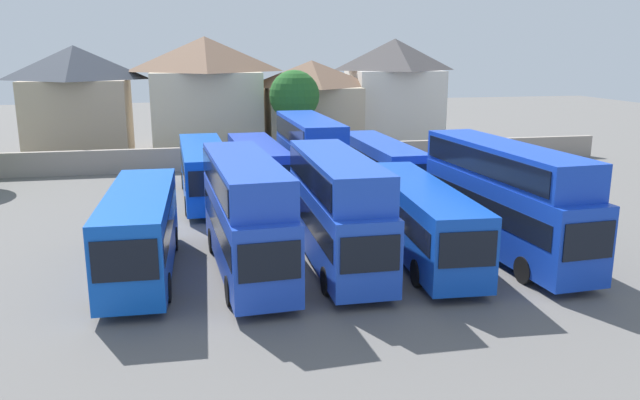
{
  "coord_description": "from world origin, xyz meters",
  "views": [
    {
      "loc": [
        -5.72,
        -25.27,
        9.13
      ],
      "look_at": [
        0.0,
        3.0,
        2.15
      ],
      "focal_mm": 35.24,
      "sensor_mm": 36.0,
      "label": 1
    }
  ],
  "objects_px": {
    "bus_5": "(504,193)",
    "bus_7": "(258,167)",
    "bus_2": "(245,210)",
    "tree_behind_wall": "(294,96)",
    "bus_8": "(310,152)",
    "house_terrace_centre": "(207,94)",
    "bus_9": "(381,164)",
    "house_terrace_right": "(312,105)",
    "bus_4": "(419,216)",
    "bus_6": "(204,169)",
    "house_terrace_far_right": "(394,91)",
    "bus_1": "(140,228)",
    "bus_3": "(337,204)",
    "house_terrace_left": "(78,101)"
  },
  "relations": [
    {
      "from": "bus_5",
      "to": "bus_7",
      "type": "height_order",
      "value": "bus_5"
    },
    {
      "from": "bus_2",
      "to": "tree_behind_wall",
      "type": "xyz_separation_m",
      "value": [
        6.23,
        25.82,
        2.68
      ]
    },
    {
      "from": "bus_8",
      "to": "house_terrace_centre",
      "type": "height_order",
      "value": "house_terrace_centre"
    },
    {
      "from": "bus_9",
      "to": "house_terrace_right",
      "type": "bearing_deg",
      "value": -177.85
    },
    {
      "from": "bus_8",
      "to": "tree_behind_wall",
      "type": "bearing_deg",
      "value": 173.8
    },
    {
      "from": "house_terrace_right",
      "to": "bus_5",
      "type": "bearing_deg",
      "value": -84.88
    },
    {
      "from": "bus_4",
      "to": "house_terrace_right",
      "type": "relative_size",
      "value": 1.34
    },
    {
      "from": "bus_4",
      "to": "house_terrace_right",
      "type": "distance_m",
      "value": 31.22
    },
    {
      "from": "bus_4",
      "to": "house_terrace_centre",
      "type": "relative_size",
      "value": 1.15
    },
    {
      "from": "bus_6",
      "to": "bus_4",
      "type": "bearing_deg",
      "value": 33.1
    },
    {
      "from": "bus_2",
      "to": "bus_8",
      "type": "bearing_deg",
      "value": 155.06
    },
    {
      "from": "bus_5",
      "to": "house_terrace_far_right",
      "type": "distance_m",
      "value": 33.81
    },
    {
      "from": "bus_8",
      "to": "house_terrace_far_right",
      "type": "height_order",
      "value": "house_terrace_far_right"
    },
    {
      "from": "bus_5",
      "to": "house_terrace_right",
      "type": "xyz_separation_m",
      "value": [
        -2.82,
        31.43,
        1.31
      ]
    },
    {
      "from": "bus_1",
      "to": "bus_8",
      "type": "height_order",
      "value": "bus_8"
    },
    {
      "from": "bus_6",
      "to": "bus_8",
      "type": "height_order",
      "value": "bus_8"
    },
    {
      "from": "bus_3",
      "to": "house_terrace_right",
      "type": "height_order",
      "value": "house_terrace_right"
    },
    {
      "from": "bus_1",
      "to": "bus_7",
      "type": "bearing_deg",
      "value": 155.17
    },
    {
      "from": "bus_8",
      "to": "house_terrace_right",
      "type": "xyz_separation_m",
      "value": [
        3.59,
        18.23,
        1.36
      ]
    },
    {
      "from": "bus_4",
      "to": "bus_8",
      "type": "distance_m",
      "value": 13.17
    },
    {
      "from": "bus_6",
      "to": "tree_behind_wall",
      "type": "xyz_separation_m",
      "value": [
        7.64,
        12.35,
        3.44
      ]
    },
    {
      "from": "bus_8",
      "to": "house_terrace_left",
      "type": "xyz_separation_m",
      "value": [
        -16.68,
        18.51,
        2.03
      ]
    },
    {
      "from": "bus_1",
      "to": "bus_2",
      "type": "relative_size",
      "value": 0.96
    },
    {
      "from": "bus_7",
      "to": "bus_6",
      "type": "bearing_deg",
      "value": -101.57
    },
    {
      "from": "tree_behind_wall",
      "to": "bus_9",
      "type": "bearing_deg",
      "value": -74.56
    },
    {
      "from": "house_terrace_left",
      "to": "tree_behind_wall",
      "type": "distance_m",
      "value": 18.75
    },
    {
      "from": "house_terrace_far_right",
      "to": "tree_behind_wall",
      "type": "distance_m",
      "value": 13.32
    },
    {
      "from": "bus_1",
      "to": "house_terrace_far_right",
      "type": "distance_m",
      "value": 39.41
    },
    {
      "from": "bus_3",
      "to": "bus_4",
      "type": "bearing_deg",
      "value": 95.06
    },
    {
      "from": "bus_3",
      "to": "bus_9",
      "type": "bearing_deg",
      "value": 155.4
    },
    {
      "from": "bus_3",
      "to": "house_terrace_left",
      "type": "height_order",
      "value": "house_terrace_left"
    },
    {
      "from": "bus_6",
      "to": "house_terrace_left",
      "type": "bearing_deg",
      "value": -153.43
    },
    {
      "from": "house_terrace_left",
      "to": "house_terrace_centre",
      "type": "relative_size",
      "value": 0.93
    },
    {
      "from": "tree_behind_wall",
      "to": "house_terrace_right",
      "type": "bearing_deg",
      "value": 66.37
    },
    {
      "from": "bus_2",
      "to": "house_terrace_far_right",
      "type": "relative_size",
      "value": 1.05
    },
    {
      "from": "bus_6",
      "to": "bus_7",
      "type": "relative_size",
      "value": 1.14
    },
    {
      "from": "house_terrace_far_right",
      "to": "bus_1",
      "type": "bearing_deg",
      "value": -122.99
    },
    {
      "from": "tree_behind_wall",
      "to": "bus_3",
      "type": "bearing_deg",
      "value": -95.22
    },
    {
      "from": "bus_5",
      "to": "house_terrace_far_right",
      "type": "relative_size",
      "value": 1.15
    },
    {
      "from": "bus_7",
      "to": "house_terrace_left",
      "type": "xyz_separation_m",
      "value": [
        -13.35,
        18.94,
        2.79
      ]
    },
    {
      "from": "bus_7",
      "to": "house_terrace_right",
      "type": "distance_m",
      "value": 20.01
    },
    {
      "from": "bus_3",
      "to": "bus_8",
      "type": "distance_m",
      "value": 13.3
    },
    {
      "from": "bus_2",
      "to": "tree_behind_wall",
      "type": "height_order",
      "value": "tree_behind_wall"
    },
    {
      "from": "bus_7",
      "to": "bus_9",
      "type": "height_order",
      "value": "bus_7"
    },
    {
      "from": "bus_7",
      "to": "bus_8",
      "type": "distance_m",
      "value": 3.44
    },
    {
      "from": "bus_3",
      "to": "house_terrace_centre",
      "type": "relative_size",
      "value": 1.01
    },
    {
      "from": "bus_1",
      "to": "bus_2",
      "type": "bearing_deg",
      "value": 84.47
    },
    {
      "from": "bus_3",
      "to": "bus_1",
      "type": "bearing_deg",
      "value": -92.54
    },
    {
      "from": "bus_7",
      "to": "house_terrace_left",
      "type": "height_order",
      "value": "house_terrace_left"
    },
    {
      "from": "bus_3",
      "to": "bus_5",
      "type": "xyz_separation_m",
      "value": [
        7.7,
        0.03,
        0.13
      ]
    }
  ]
}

